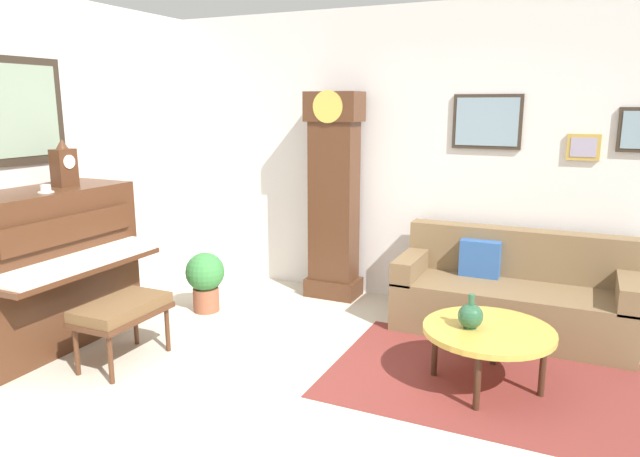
# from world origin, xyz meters

# --- Properties ---
(ground_plane) EXTENTS (6.40, 6.00, 0.10)m
(ground_plane) POSITION_xyz_m (0.00, 0.00, -0.05)
(ground_plane) COLOR beige
(wall_back) EXTENTS (5.30, 0.13, 2.80)m
(wall_back) POSITION_xyz_m (0.02, 2.40, 1.40)
(wall_back) COLOR silver
(wall_back) RESTS_ON ground_plane
(area_rug) EXTENTS (2.10, 1.50, 0.01)m
(area_rug) POSITION_xyz_m (1.05, 0.87, 0.00)
(area_rug) COLOR maroon
(area_rug) RESTS_ON ground_plane
(piano) EXTENTS (0.87, 1.44, 1.25)m
(piano) POSITION_xyz_m (-2.23, 0.08, 0.63)
(piano) COLOR #4C2B19
(piano) RESTS_ON ground_plane
(piano_bench) EXTENTS (0.42, 0.70, 0.48)m
(piano_bench) POSITION_xyz_m (-1.44, 0.04, 0.41)
(piano_bench) COLOR #4C2B19
(piano_bench) RESTS_ON ground_plane
(grandfather_clock) EXTENTS (0.52, 0.34, 2.03)m
(grandfather_clock) POSITION_xyz_m (-0.64, 2.12, 0.96)
(grandfather_clock) COLOR #4C2B19
(grandfather_clock) RESTS_ON ground_plane
(couch) EXTENTS (1.90, 0.80, 0.84)m
(couch) POSITION_xyz_m (1.11, 1.92, 0.31)
(couch) COLOR brown
(couch) RESTS_ON ground_plane
(coffee_table) EXTENTS (0.88, 0.88, 0.42)m
(coffee_table) POSITION_xyz_m (1.08, 0.80, 0.39)
(coffee_table) COLOR gold
(coffee_table) RESTS_ON ground_plane
(mantel_clock) EXTENTS (0.13, 0.18, 0.38)m
(mantel_clock) POSITION_xyz_m (-2.23, 0.33, 1.42)
(mantel_clock) COLOR #4C2B19
(mantel_clock) RESTS_ON piano
(teacup) EXTENTS (0.12, 0.12, 0.06)m
(teacup) POSITION_xyz_m (-2.08, 0.02, 1.28)
(teacup) COLOR white
(teacup) RESTS_ON piano
(green_jug) EXTENTS (0.17, 0.17, 0.24)m
(green_jug) POSITION_xyz_m (0.96, 0.75, 0.51)
(green_jug) COLOR #234C33
(green_jug) RESTS_ON coffee_table
(potted_plant) EXTENTS (0.36, 0.36, 0.56)m
(potted_plant) POSITION_xyz_m (-1.54, 1.21, 0.32)
(potted_plant) COLOR #935138
(potted_plant) RESTS_ON ground_plane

